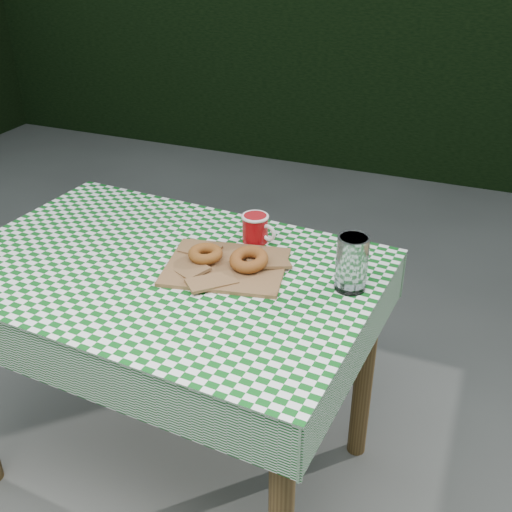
{
  "coord_description": "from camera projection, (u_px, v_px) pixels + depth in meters",
  "views": [
    {
      "loc": [
        0.93,
        -1.2,
        1.61
      ],
      "look_at": [
        0.38,
        0.16,
        0.79
      ],
      "focal_mm": 43.54,
      "sensor_mm": 36.0,
      "label": 1
    }
  ],
  "objects": [
    {
      "name": "paper_bag",
      "position": [
        226.0,
        266.0,
        1.67
      ],
      "size": [
        0.36,
        0.31,
        0.02
      ],
      "primitive_type": "cube",
      "rotation": [
        0.0,
        0.0,
        0.2
      ],
      "color": "olive",
      "rests_on": "tablecloth"
    },
    {
      "name": "bagel_back",
      "position": [
        249.0,
        259.0,
        1.65
      ],
      "size": [
        0.13,
        0.13,
        0.03
      ],
      "primitive_type": "torus",
      "rotation": [
        0.0,
        0.0,
        -0.25
      ],
      "color": "brown",
      "rests_on": "paper_bag"
    },
    {
      "name": "coffee_mug",
      "position": [
        255.0,
        228.0,
        1.79
      ],
      "size": [
        0.18,
        0.18,
        0.08
      ],
      "primitive_type": null,
      "rotation": [
        0.0,
        0.0,
        -0.26
      ],
      "color": "#97090E",
      "rests_on": "tablecloth"
    },
    {
      "name": "drinking_glass",
      "position": [
        352.0,
        263.0,
        1.55
      ],
      "size": [
        0.09,
        0.09,
        0.15
      ],
      "primitive_type": "cylinder",
      "rotation": [
        0.0,
        0.0,
        0.06
      ],
      "color": "silver",
      "rests_on": "tablecloth"
    },
    {
      "name": "hedge_north",
      "position": [
        374.0,
        28.0,
        4.2
      ],
      "size": [
        7.0,
        0.7,
        1.8
      ],
      "primitive_type": "cube",
      "color": "black",
      "rests_on": "ground"
    },
    {
      "name": "bagel_front",
      "position": [
        205.0,
        254.0,
        1.68
      ],
      "size": [
        0.11,
        0.11,
        0.03
      ],
      "primitive_type": "torus",
      "rotation": [
        0.0,
        0.0,
        -0.23
      ],
      "color": "brown",
      "rests_on": "paper_bag"
    },
    {
      "name": "table",
      "position": [
        172.0,
        375.0,
        1.87
      ],
      "size": [
        1.18,
        0.83,
        0.75
      ],
      "primitive_type": "cube",
      "rotation": [
        0.0,
        0.0,
        -0.07
      ],
      "color": "#4E361B",
      "rests_on": "ground"
    },
    {
      "name": "ground",
      "position": [
        133.0,
        463.0,
        2.06
      ],
      "size": [
        60.0,
        60.0,
        0.0
      ],
      "primitive_type": "plane",
      "color": "#4B4C47",
      "rests_on": "ground"
    },
    {
      "name": "tablecloth",
      "position": [
        163.0,
        267.0,
        1.69
      ],
      "size": [
        1.2,
        0.86,
        0.01
      ],
      "primitive_type": "cube",
      "rotation": [
        0.0,
        0.0,
        -0.07
      ],
      "color": "#0C5116",
      "rests_on": "table"
    }
  ]
}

